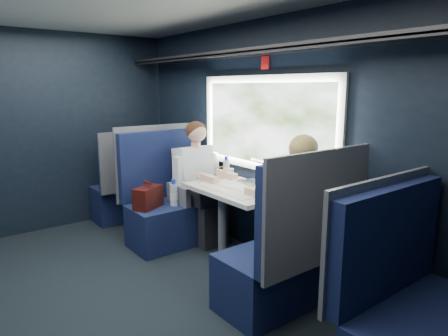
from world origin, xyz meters
TOP-DOWN VIEW (x-y plane):
  - ground at (0.00, 0.00)m, footprint 2.80×4.20m
  - room_shell at (0.02, 0.00)m, footprint 3.00×4.40m
  - table at (1.03, 0.00)m, footprint 0.62×1.00m
  - seat_bay_near at (0.84, 0.87)m, footprint 1.04×0.62m
  - seat_bay_far at (0.85, -0.87)m, footprint 1.04×0.62m
  - seat_row_front at (0.85, 1.80)m, footprint 1.04×0.51m
  - seat_row_back at (0.85, -1.80)m, footprint 1.04×0.51m
  - man at (1.10, 0.70)m, footprint 0.53×0.56m
  - woman at (1.10, -0.71)m, footprint 0.53×0.56m
  - papers at (1.09, -0.01)m, footprint 0.55×0.76m
  - laptop at (1.34, 0.03)m, footprint 0.27×0.33m
  - bottle_small at (1.25, 0.41)m, footprint 0.07×0.07m
  - cup at (1.33, 0.44)m, footprint 0.06×0.06m

SIDE VIEW (x-z plane):
  - ground at x=0.00m, z-range -0.01..0.00m
  - seat_row_front at x=0.85m, z-range -0.17..0.99m
  - seat_row_back at x=0.85m, z-range -0.17..0.99m
  - seat_bay_far at x=0.85m, z-range -0.22..1.04m
  - seat_bay_near at x=0.84m, z-range -0.21..1.05m
  - table at x=1.03m, z-range 0.29..1.03m
  - man at x=1.10m, z-range 0.06..1.38m
  - woman at x=1.10m, z-range 0.07..1.39m
  - papers at x=1.09m, z-range 0.74..0.75m
  - cup at x=1.33m, z-range 0.74..0.82m
  - laptop at x=1.34m, z-range 0.69..0.92m
  - bottle_small at x=1.25m, z-range 0.73..0.95m
  - room_shell at x=0.02m, z-range 0.28..2.68m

